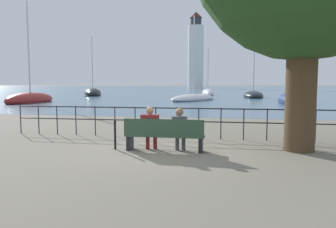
{
  "coord_description": "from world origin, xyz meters",
  "views": [
    {
      "loc": [
        1.71,
        -8.74,
        1.84
      ],
      "look_at": [
        0.0,
        0.5,
        0.98
      ],
      "focal_mm": 35.0,
      "sensor_mm": 36.0,
      "label": 1
    }
  ],
  "objects_px": {
    "sailboat_0": "(194,98)",
    "sailboat_1": "(93,93)",
    "park_bench": "(164,135)",
    "sailboat_5": "(30,99)",
    "sailboat_4": "(208,93)",
    "closed_umbrella": "(115,132)",
    "harbor_lighthouse": "(196,53)",
    "seated_person_right": "(180,127)",
    "sailboat_2": "(291,100)",
    "seated_person_left": "(150,126)",
    "sailboat_3": "(253,95)"
  },
  "relations": [
    {
      "from": "park_bench",
      "to": "closed_umbrella",
      "type": "relative_size",
      "value": 2.51
    },
    {
      "from": "sailboat_2",
      "to": "harbor_lighthouse",
      "type": "bearing_deg",
      "value": 104.42
    },
    {
      "from": "sailboat_1",
      "to": "sailboat_2",
      "type": "bearing_deg",
      "value": -51.0
    },
    {
      "from": "sailboat_0",
      "to": "seated_person_right",
      "type": "bearing_deg",
      "value": -61.41
    },
    {
      "from": "sailboat_0",
      "to": "sailboat_2",
      "type": "relative_size",
      "value": 1.06
    },
    {
      "from": "sailboat_1",
      "to": "sailboat_4",
      "type": "height_order",
      "value": "sailboat_1"
    },
    {
      "from": "seated_person_left",
      "to": "closed_umbrella",
      "type": "height_order",
      "value": "seated_person_left"
    },
    {
      "from": "seated_person_right",
      "to": "sailboat_0",
      "type": "bearing_deg",
      "value": 95.22
    },
    {
      "from": "sailboat_2",
      "to": "sailboat_3",
      "type": "height_order",
      "value": "sailboat_3"
    },
    {
      "from": "sailboat_0",
      "to": "sailboat_1",
      "type": "height_order",
      "value": "sailboat_0"
    },
    {
      "from": "closed_umbrella",
      "to": "sailboat_4",
      "type": "xyz_separation_m",
      "value": [
        -0.16,
        44.03,
        -0.16
      ]
    },
    {
      "from": "sailboat_0",
      "to": "closed_umbrella",
      "type": "bearing_deg",
      "value": -65.2
    },
    {
      "from": "seated_person_right",
      "to": "sailboat_2",
      "type": "relative_size",
      "value": 0.13
    },
    {
      "from": "park_bench",
      "to": "sailboat_5",
      "type": "bearing_deg",
      "value": 130.48
    },
    {
      "from": "harbor_lighthouse",
      "to": "sailboat_0",
      "type": "bearing_deg",
      "value": -84.42
    },
    {
      "from": "park_bench",
      "to": "seated_person_left",
      "type": "bearing_deg",
      "value": 169.15
    },
    {
      "from": "park_bench",
      "to": "closed_umbrella",
      "type": "distance_m",
      "value": 1.41
    },
    {
      "from": "closed_umbrella",
      "to": "park_bench",
      "type": "bearing_deg",
      "value": -0.21
    },
    {
      "from": "sailboat_2",
      "to": "closed_umbrella",
      "type": "bearing_deg",
      "value": -107.09
    },
    {
      "from": "sailboat_4",
      "to": "harbor_lighthouse",
      "type": "bearing_deg",
      "value": 88.53
    },
    {
      "from": "seated_person_right",
      "to": "sailboat_5",
      "type": "xyz_separation_m",
      "value": [
        -17.83,
        20.32,
        -0.33
      ]
    },
    {
      "from": "seated_person_right",
      "to": "sailboat_3",
      "type": "xyz_separation_m",
      "value": [
        4.58,
        36.68,
        -0.37
      ]
    },
    {
      "from": "sailboat_5",
      "to": "harbor_lighthouse",
      "type": "relative_size",
      "value": 0.35
    },
    {
      "from": "park_bench",
      "to": "sailboat_2",
      "type": "relative_size",
      "value": 0.24
    },
    {
      "from": "sailboat_4",
      "to": "harbor_lighthouse",
      "type": "xyz_separation_m",
      "value": [
        -9.26,
        72.94,
        13.1
      ]
    },
    {
      "from": "seated_person_right",
      "to": "sailboat_2",
      "type": "bearing_deg",
      "value": 73.59
    },
    {
      "from": "sailboat_5",
      "to": "seated_person_right",
      "type": "bearing_deg",
      "value": -48.69
    },
    {
      "from": "sailboat_4",
      "to": "park_bench",
      "type": "bearing_deg",
      "value": -96.66
    },
    {
      "from": "sailboat_1",
      "to": "sailboat_0",
      "type": "bearing_deg",
      "value": -57.04
    },
    {
      "from": "sailboat_1",
      "to": "closed_umbrella",
      "type": "bearing_deg",
      "value": -87.59
    },
    {
      "from": "sailboat_2",
      "to": "harbor_lighthouse",
      "type": "height_order",
      "value": "harbor_lighthouse"
    },
    {
      "from": "sailboat_5",
      "to": "harbor_lighthouse",
      "type": "height_order",
      "value": "harbor_lighthouse"
    },
    {
      "from": "seated_person_right",
      "to": "sailboat_4",
      "type": "xyz_separation_m",
      "value": [
        -1.99,
        43.96,
        -0.33
      ]
    },
    {
      "from": "park_bench",
      "to": "sailboat_3",
      "type": "xyz_separation_m",
      "value": [
        5.0,
        36.76,
        -0.15
      ]
    },
    {
      "from": "sailboat_3",
      "to": "sailboat_2",
      "type": "bearing_deg",
      "value": -77.36
    },
    {
      "from": "park_bench",
      "to": "sailboat_1",
      "type": "xyz_separation_m",
      "value": [
        -19.23,
        39.68,
        -0.09
      ]
    },
    {
      "from": "seated_person_left",
      "to": "sailboat_4",
      "type": "relative_size",
      "value": 0.15
    },
    {
      "from": "park_bench",
      "to": "seated_person_right",
      "type": "bearing_deg",
      "value": 11.36
    },
    {
      "from": "sailboat_4",
      "to": "sailboat_2",
      "type": "bearing_deg",
      "value": -73.28
    },
    {
      "from": "park_bench",
      "to": "sailboat_0",
      "type": "bearing_deg",
      "value": 94.35
    },
    {
      "from": "seated_person_right",
      "to": "closed_umbrella",
      "type": "bearing_deg",
      "value": -177.56
    },
    {
      "from": "sailboat_0",
      "to": "sailboat_2",
      "type": "bearing_deg",
      "value": 6.69
    },
    {
      "from": "sailboat_0",
      "to": "sailboat_4",
      "type": "xyz_separation_m",
      "value": [
        0.53,
        16.47,
        0.08
      ]
    },
    {
      "from": "sailboat_1",
      "to": "sailboat_2",
      "type": "distance_m",
      "value": 30.8
    },
    {
      "from": "closed_umbrella",
      "to": "sailboat_2",
      "type": "bearing_deg",
      "value": 69.81
    },
    {
      "from": "sailboat_5",
      "to": "closed_umbrella",
      "type": "bearing_deg",
      "value": -51.84
    },
    {
      "from": "closed_umbrella",
      "to": "sailboat_1",
      "type": "distance_m",
      "value": 43.5
    },
    {
      "from": "sailboat_0",
      "to": "sailboat_1",
      "type": "relative_size",
      "value": 0.99
    },
    {
      "from": "sailboat_0",
      "to": "sailboat_5",
      "type": "relative_size",
      "value": 0.94
    },
    {
      "from": "seated_person_left",
      "to": "closed_umbrella",
      "type": "relative_size",
      "value": 1.4
    }
  ]
}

